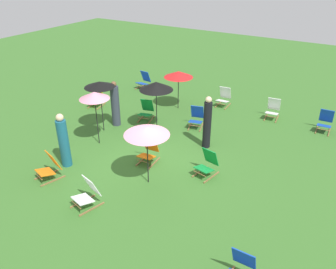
# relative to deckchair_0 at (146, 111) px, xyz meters

# --- Properties ---
(ground_plane) EXTENTS (40.00, 40.00, 0.00)m
(ground_plane) POSITION_rel_deckchair_0_xyz_m (1.91, -2.66, -0.37)
(ground_plane) COLOR #386B28
(deckchair_0) EXTENTS (0.65, 0.86, 0.83)m
(deckchair_0) POSITION_rel_deckchair_0_xyz_m (0.00, 0.00, 0.00)
(deckchair_0) COLOR olive
(deckchair_0) RESTS_ON ground
(deckchair_1) EXTENTS (0.65, 0.86, 0.83)m
(deckchair_1) POSITION_rel_deckchair_0_xyz_m (1.69, -5.12, 0.00)
(deckchair_1) COLOR olive
(deckchair_1) RESTS_ON ground
(deckchair_2) EXTENTS (0.67, 0.86, 0.83)m
(deckchair_2) POSITION_rel_deckchair_0_xyz_m (-0.12, -4.78, 0.00)
(deckchair_2) COLOR olive
(deckchair_2) RESTS_ON ground
(deckchair_3) EXTENTS (0.54, 0.80, 0.83)m
(deckchair_3) POSITION_rel_deckchair_0_xyz_m (-2.14, 2.90, 0.00)
(deckchair_3) COLOR olive
(deckchair_3) RESTS_ON ground
(deckchair_4) EXTENTS (0.66, 0.86, 0.83)m
(deckchair_4) POSITION_rel_deckchair_0_xyz_m (1.99, 0.47, 0.00)
(deckchair_4) COLOR olive
(deckchair_4) RESTS_ON ground
(deckchair_5) EXTENTS (0.61, 0.84, 0.83)m
(deckchair_5) POSITION_rel_deckchair_0_xyz_m (-2.62, 0.01, 0.00)
(deckchair_5) COLOR olive
(deckchair_5) RESTS_ON ground
(deckchair_6) EXTENTS (0.51, 0.78, 0.83)m
(deckchair_6) POSITION_rel_deckchair_0_xyz_m (6.23, 2.65, 0.00)
(deckchair_6) COLOR olive
(deckchair_6) RESTS_ON ground
(deckchair_8) EXTENTS (0.61, 0.84, 0.83)m
(deckchair_8) POSITION_rel_deckchair_0_xyz_m (3.73, -2.22, 0.00)
(deckchair_8) COLOR olive
(deckchair_8) RESTS_ON ground
(deckchair_9) EXTENTS (0.56, 0.81, 0.83)m
(deckchair_9) POSITION_rel_deckchair_0_xyz_m (4.26, 2.75, 0.00)
(deckchair_9) COLOR olive
(deckchair_9) RESTS_ON ground
(deckchair_10) EXTENTS (0.54, 0.80, 0.83)m
(deckchair_10) POSITION_rel_deckchair_0_xyz_m (1.84, -2.54, 0.00)
(deckchair_10) COLOR olive
(deckchair_10) RESTS_ON ground
(deckchair_11) EXTENTS (0.51, 0.78, 0.83)m
(deckchair_11) POSITION_rel_deckchair_0_xyz_m (2.08, 2.91, 0.00)
(deckchair_11) COLOR olive
(deckchair_11) RESTS_ON ground
(umbrella_0) EXTENTS (1.00, 1.00, 1.91)m
(umbrella_0) POSITION_rel_deckchair_0_xyz_m (-0.31, -2.46, 1.41)
(umbrella_0) COLOR black
(umbrella_0) RESTS_ON ground
(umbrella_1) EXTENTS (1.09, 1.09, 1.92)m
(umbrella_1) POSITION_rel_deckchair_0_xyz_m (-0.82, -1.63, 1.44)
(umbrella_1) COLOR black
(umbrella_1) RESTS_ON ground
(umbrella_2) EXTENTS (1.21, 1.21, 1.63)m
(umbrella_2) POSITION_rel_deckchair_0_xyz_m (0.52, 1.64, 1.13)
(umbrella_2) COLOR black
(umbrella_2) RESTS_ON ground
(umbrella_3) EXTENTS (1.21, 1.21, 1.91)m
(umbrella_3) POSITION_rel_deckchair_0_xyz_m (0.88, -0.58, 1.39)
(umbrella_3) COLOR black
(umbrella_3) RESTS_ON ground
(umbrella_4) EXTENTS (1.26, 1.26, 1.80)m
(umbrella_4) POSITION_rel_deckchair_0_xyz_m (2.46, -3.46, 1.31)
(umbrella_4) COLOR black
(umbrella_4) RESTS_ON ground
(person_0) EXTENTS (0.38, 0.38, 1.84)m
(person_0) POSITION_rel_deckchair_0_xyz_m (2.99, -0.73, 0.52)
(person_0) COLOR black
(person_0) RESTS_ON ground
(person_1) EXTENTS (0.45, 0.45, 1.76)m
(person_1) POSITION_rel_deckchair_0_xyz_m (-0.71, -1.00, 0.46)
(person_1) COLOR #333847
(person_1) RESTS_ON ground
(person_2) EXTENTS (0.42, 0.42, 1.76)m
(person_2) POSITION_rel_deckchair_0_xyz_m (-0.23, -4.04, 0.47)
(person_2) COLOR #195972
(person_2) RESTS_ON ground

